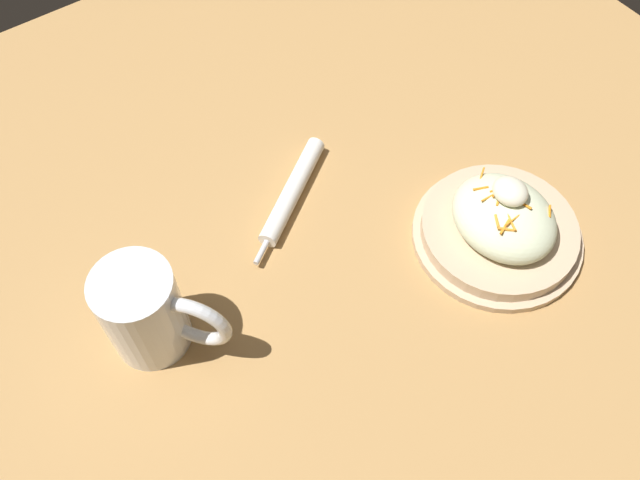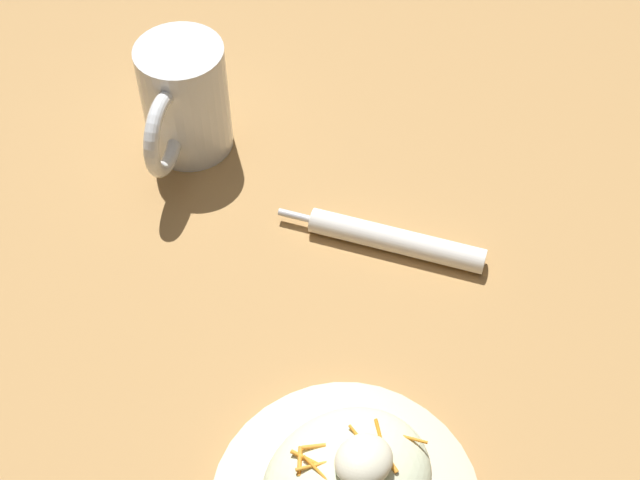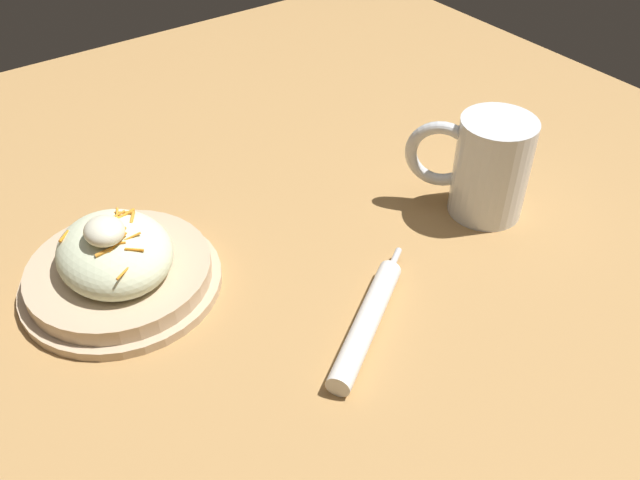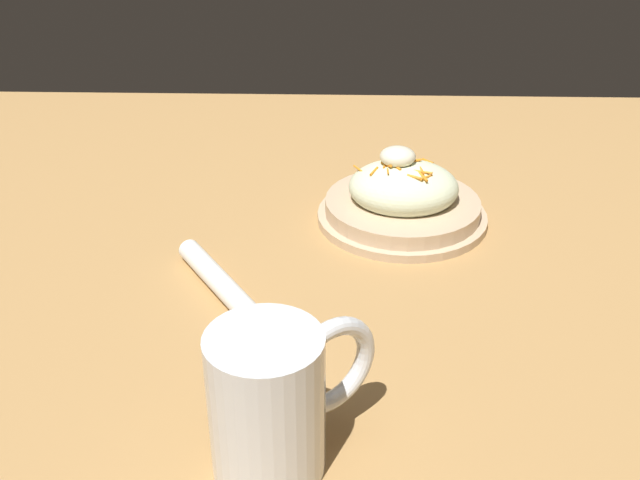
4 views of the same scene
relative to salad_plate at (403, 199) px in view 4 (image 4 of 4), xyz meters
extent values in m
plane|color=#B2844C|center=(-0.07, -0.19, -0.03)|extent=(1.43, 1.43, 0.00)
cylinder|color=#D1B28E|center=(0.00, 0.00, -0.03)|extent=(0.23, 0.23, 0.01)
cylinder|color=#D1B28E|center=(0.00, 0.00, -0.01)|extent=(0.21, 0.21, 0.02)
ellipsoid|color=beige|center=(0.00, 0.00, 0.02)|extent=(0.14, 0.12, 0.07)
cylinder|color=orange|center=(-0.04, -0.01, 0.05)|extent=(0.01, 0.02, 0.01)
cylinder|color=orange|center=(0.02, -0.02, 0.05)|extent=(0.02, 0.01, 0.00)
cylinder|color=orange|center=(-0.02, -0.02, 0.05)|extent=(0.00, 0.02, 0.00)
cylinder|color=orange|center=(0.01, -0.03, 0.05)|extent=(0.02, 0.01, 0.00)
cylinder|color=orange|center=(-0.03, 0.02, 0.05)|extent=(0.01, 0.02, 0.01)
cylinder|color=orange|center=(-0.06, 0.01, 0.04)|extent=(0.02, 0.03, 0.00)
cylinder|color=orange|center=(0.02, -0.03, 0.05)|extent=(0.01, 0.02, 0.01)
cylinder|color=orange|center=(-0.02, 0.00, 0.05)|extent=(0.01, 0.03, 0.01)
cylinder|color=orange|center=(0.01, 0.01, 0.05)|extent=(0.02, 0.01, 0.00)
cylinder|color=orange|center=(-0.01, 0.00, 0.05)|extent=(0.02, 0.03, 0.00)
cylinder|color=orange|center=(-0.02, 0.00, 0.05)|extent=(0.01, 0.02, 0.00)
cylinder|color=orange|center=(0.03, 0.04, 0.04)|extent=(0.01, 0.02, 0.00)
cylinder|color=orange|center=(0.02, -0.01, 0.05)|extent=(0.01, 0.03, 0.01)
cylinder|color=orange|center=(0.03, -0.03, 0.05)|extent=(0.02, 0.02, 0.01)
ellipsoid|color=#EFEACC|center=(-0.01, 0.01, 0.06)|extent=(0.05, 0.04, 0.03)
cylinder|color=white|center=(-0.14, -0.44, 0.03)|extent=(0.09, 0.09, 0.13)
cylinder|color=orange|center=(-0.14, -0.44, 0.02)|extent=(0.08, 0.08, 0.10)
cylinder|color=white|center=(-0.14, -0.44, 0.07)|extent=(0.08, 0.08, 0.01)
torus|color=white|center=(-0.09, -0.40, 0.04)|extent=(0.08, 0.07, 0.09)
cylinder|color=white|center=(-0.22, -0.18, -0.02)|extent=(0.12, 0.17, 0.03)
cylinder|color=silver|center=(-0.16, -0.27, -0.02)|extent=(0.03, 0.03, 0.01)
camera|label=1|loc=(0.26, -0.48, 0.73)|focal=37.78mm
camera|label=2|loc=(0.21, 0.23, 0.70)|focal=51.34mm
camera|label=3|loc=(-0.59, 0.14, 0.50)|focal=37.86mm
camera|label=4|loc=(-0.08, -0.90, 0.44)|focal=42.28mm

